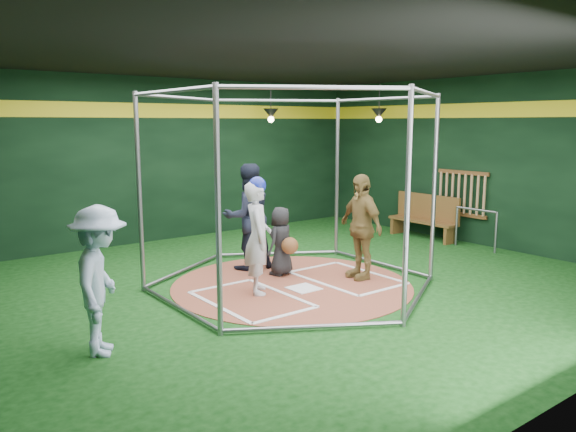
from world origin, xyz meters
TOP-DOWN VIEW (x-y plane):
  - room_shell at (0.00, 0.01)m, footprint 10.10×9.10m
  - clay_disc at (0.00, 0.00)m, footprint 3.80×3.80m
  - home_plate at (0.00, -0.30)m, footprint 0.43×0.43m
  - batter_box_left at (-0.95, -0.25)m, footprint 1.17×1.77m
  - batter_box_right at (0.95, -0.25)m, footprint 1.17×1.77m
  - batting_cage at (-0.00, -0.00)m, footprint 4.05×4.67m
  - bat_rack at (4.93, 0.40)m, footprint 0.07×1.25m
  - pendant_lamp_near at (2.20, 3.60)m, footprint 0.34×0.34m
  - pendant_lamp_far at (4.00, 2.00)m, footprint 0.34×0.34m
  - batter_figure at (-0.67, -0.03)m, footprint 0.66×0.74m
  - visitor_leopard at (1.14, -0.37)m, footprint 0.56×1.06m
  - catcher_figure at (0.22, 0.56)m, footprint 0.66×0.66m
  - umpire at (0.01, 1.26)m, footprint 1.01×0.85m
  - bystander_blue at (-3.30, -0.81)m, footprint 1.06×1.25m
  - dugout_bench at (4.63, 1.11)m, footprint 0.39×1.67m
  - steel_railing at (4.55, -0.24)m, footprint 0.05×0.97m

SIDE VIEW (x-z plane):
  - clay_disc at x=0.00m, z-range 0.00..0.01m
  - batter_box_left at x=-0.95m, z-range 0.01..0.02m
  - batter_box_right at x=0.95m, z-range 0.01..0.02m
  - home_plate at x=0.00m, z-range 0.01..0.02m
  - dugout_bench at x=4.63m, z-range 0.01..0.99m
  - steel_railing at x=4.55m, z-range 0.14..0.97m
  - catcher_figure at x=0.22m, z-range 0.01..1.16m
  - bystander_blue at x=-3.30m, z-range 0.00..1.67m
  - visitor_leopard at x=1.14m, z-range 0.01..1.74m
  - batter_figure at x=-0.67m, z-range 0.01..1.77m
  - umpire at x=0.01m, z-range 0.01..1.86m
  - bat_rack at x=4.93m, z-range 0.56..1.54m
  - batting_cage at x=0.00m, z-range 0.00..3.00m
  - room_shell at x=0.00m, z-range -0.01..3.52m
  - pendant_lamp_near at x=2.20m, z-range 2.29..3.19m
  - pendant_lamp_far at x=4.00m, z-range 2.29..3.19m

